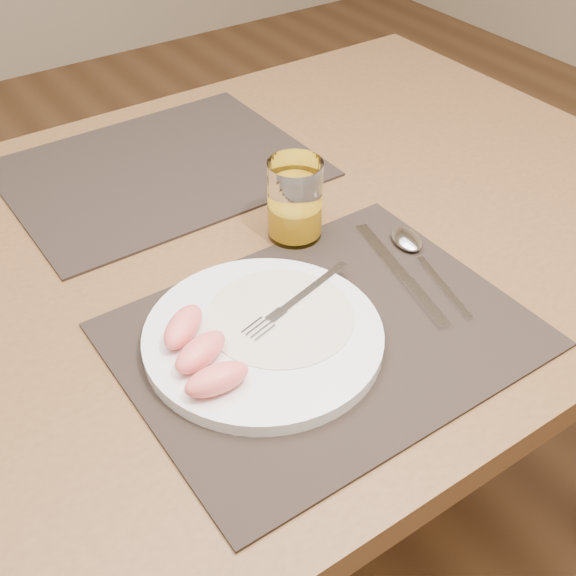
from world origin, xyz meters
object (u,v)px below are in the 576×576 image
Objects in this scene: placemat_near at (324,335)px; knife at (407,281)px; fork at (290,305)px; juice_glass at (295,204)px; plate at (263,337)px; placemat_far at (160,169)px; spoon at (412,246)px; table at (223,293)px.

knife is (0.14, 0.02, 0.00)m from placemat_near.
juice_glass is (0.10, 0.13, 0.03)m from fork.
juice_glass reaches higher than placemat_near.
plate is at bearing -159.98° from fork.
spoon reaches higher than placemat_far.
table is 5.19× the size of plate.
placemat_far is at bearing 106.77° from knife.
juice_glass reaches higher than knife.
juice_glass is at bearing 64.92° from placemat_near.
fork is at bearing -174.74° from spoon.
placemat_near is 1.00× the size of placemat_far.
plate is at bearing 157.15° from placemat_near.
placemat_far is 4.11× the size of juice_glass.
spoon is at bearing 43.34° from knife.
table is 12.77× the size of juice_glass.
spoon is (0.20, -0.16, 0.09)m from table.
spoon is at bearing 8.19° from plate.
table is 3.11× the size of placemat_far.
placemat_near is 4.11× the size of juice_glass.
plate is at bearing -100.58° from placemat_far.
spoon reaches higher than table.
placemat_far is (0.02, 0.22, 0.09)m from table.
placemat_near is 0.05m from fork.
plate reaches higher than placemat_far.
table is at bearing 142.22° from spoon.
juice_glass is at bearing -23.15° from table.
plate reaches higher than spoon.
plate is at bearing -134.40° from juice_glass.
table is 0.27m from spoon.
knife is 1.14× the size of spoon.
knife reaches higher than placemat_far.
placemat_far is 0.42m from spoon.
spoon is at bearing -37.78° from table.
knife is at bearing -53.63° from table.
knife is at bearing -73.23° from placemat_far.
placemat_far is 2.60× the size of fork.
knife is (0.13, -0.42, 0.00)m from placemat_far.
plate is (-0.07, 0.03, 0.01)m from placemat_near.
placemat_far is 2.36× the size of spoon.
placemat_far is at bearing 88.43° from placemat_near.
table is at bearing 92.69° from placemat_near.
spoon is (0.19, 0.06, 0.01)m from placemat_near.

